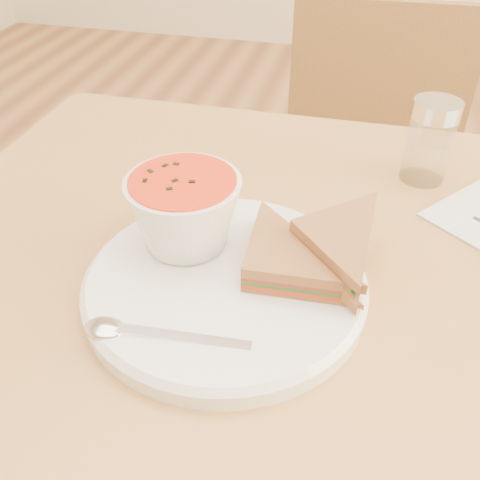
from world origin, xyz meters
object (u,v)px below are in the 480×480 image
(chair_far, at_px, (359,229))
(condiment_shaker, at_px, (429,141))
(soup_bowl, at_px, (185,215))
(plate, at_px, (225,285))
(dining_table, at_px, (322,463))

(chair_far, height_order, condiment_shaker, condiment_shaker)
(chair_far, relative_size, soup_bowl, 7.45)
(chair_far, bearing_deg, condiment_shaker, 98.26)
(plate, height_order, condiment_shaker, condiment_shaker)
(plate, distance_m, soup_bowl, 0.08)
(dining_table, xyz_separation_m, condiment_shaker, (0.07, 0.20, 0.43))
(plate, xyz_separation_m, soup_bowl, (-0.05, 0.04, 0.05))
(dining_table, relative_size, soup_bowl, 8.80)
(dining_table, xyz_separation_m, plate, (-0.12, -0.06, 0.38))
(chair_far, distance_m, plate, 0.69)
(condiment_shaker, bearing_deg, plate, -125.55)
(plate, xyz_separation_m, condiment_shaker, (0.19, 0.27, 0.04))
(soup_bowl, height_order, condiment_shaker, condiment_shaker)
(soup_bowl, relative_size, condiment_shaker, 1.09)
(plate, bearing_deg, chair_far, 77.13)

